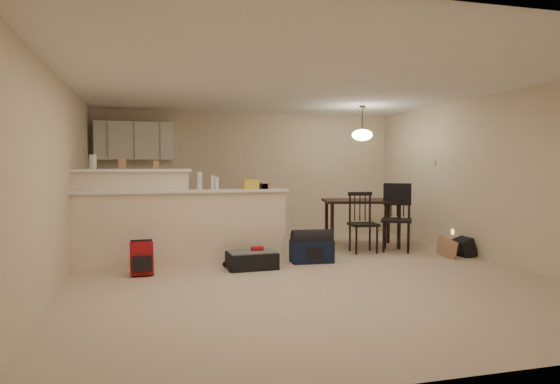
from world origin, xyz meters
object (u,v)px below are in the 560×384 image
object	(u,v)px
pendant_lamp	(362,134)
black_daypack	(464,247)
dining_table	(362,205)
navy_duffel	(312,251)
suitcase	(252,261)
dining_chair_far	(397,218)
dining_chair_near	(363,223)
red_backpack	(142,259)

from	to	relation	value
pendant_lamp	black_daypack	xyz separation A→B (m)	(1.14, -1.36, -1.85)
dining_table	navy_duffel	world-z (taller)	dining_table
suitcase	black_daypack	distance (m)	3.44
dining_chair_far	suitcase	xyz separation A→B (m)	(-2.64, -0.77, -0.44)
dining_chair_far	suitcase	bearing A→B (deg)	-133.02
suitcase	black_daypack	bearing A→B (deg)	-1.75
dining_table	dining_chair_near	distance (m)	0.71
dining_chair_near	navy_duffel	xyz separation A→B (m)	(-1.10, -0.57, -0.33)
red_backpack	black_daypack	size ratio (longest dim) A/B	1.37
red_backpack	black_daypack	bearing A→B (deg)	-2.27
dining_table	dining_chair_near	xyz separation A→B (m)	(-0.25, -0.62, -0.24)
red_backpack	pendant_lamp	bearing A→B (deg)	17.66
pendant_lamp	navy_duffel	distance (m)	2.56
dining_chair_far	navy_duffel	xyz separation A→B (m)	(-1.69, -0.55, -0.39)
dining_chair_near	red_backpack	world-z (taller)	dining_chair_near
suitcase	navy_duffel	distance (m)	0.98
dining_chair_far	red_backpack	xyz separation A→B (m)	(-4.12, -0.80, -0.34)
black_daypack	dining_chair_near	bearing A→B (deg)	62.18
pendant_lamp	dining_chair_far	bearing A→B (deg)	-61.97
pendant_lamp	suitcase	size ratio (longest dim) A/B	0.92
navy_duffel	dining_chair_near	bearing A→B (deg)	31.47
dining_chair_near	red_backpack	bearing A→B (deg)	-161.96
dining_chair_near	red_backpack	xyz separation A→B (m)	(-3.53, -0.82, -0.28)
dining_chair_far	black_daypack	bearing A→B (deg)	-10.92
pendant_lamp	navy_duffel	size ratio (longest dim) A/B	1.01
dining_chair_far	black_daypack	world-z (taller)	dining_chair_far
dining_table	red_backpack	world-z (taller)	dining_table
red_backpack	black_daypack	xyz separation A→B (m)	(4.92, 0.09, -0.08)
pendant_lamp	dining_chair_far	distance (m)	1.61
pendant_lamp	red_backpack	xyz separation A→B (m)	(-3.78, -1.45, -1.77)
suitcase	dining_chair_near	bearing A→B (deg)	18.47
pendant_lamp	navy_duffel	bearing A→B (deg)	-138.40
pendant_lamp	navy_duffel	xyz separation A→B (m)	(-1.34, -1.19, -1.82)
dining_table	suitcase	xyz separation A→B (m)	(-2.30, -1.41, -0.62)
navy_duffel	black_daypack	distance (m)	2.49
dining_table	dining_chair_near	size ratio (longest dim) A/B	1.50
pendant_lamp	dining_chair_near	bearing A→B (deg)	-111.76
red_backpack	dining_chair_near	bearing A→B (deg)	9.87
pendant_lamp	suitcase	world-z (taller)	pendant_lamp
suitcase	red_backpack	xyz separation A→B (m)	(-1.48, -0.03, 0.10)
dining_table	navy_duffel	xyz separation A→B (m)	(-1.34, -1.19, -0.57)
dining_chair_far	black_daypack	distance (m)	1.15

